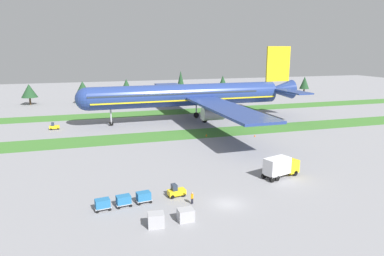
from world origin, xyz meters
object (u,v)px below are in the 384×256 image
(catering_truck, at_px, (281,166))
(ground_crew_marshaller, at_px, (192,198))
(baggage_tug, at_px, (176,191))
(cargo_dolly_third, at_px, (103,204))
(taxiway_marker_1, at_px, (255,136))
(uld_container_1, at_px, (186,215))
(uld_container_0, at_px, (156,220))
(cargo_dolly_lead, at_px, (144,196))
(taxiway_marker_0, at_px, (206,135))
(pushback_tractor, at_px, (54,127))
(airliner, at_px, (194,95))
(cargo_dolly_second, at_px, (124,200))

(catering_truck, height_order, ground_crew_marshaller, catering_truck)
(baggage_tug, distance_m, ground_crew_marshaller, 3.48)
(cargo_dolly_third, height_order, ground_crew_marshaller, ground_crew_marshaller)
(catering_truck, relative_size, taxiway_marker_1, 15.69)
(uld_container_1, bearing_deg, uld_container_0, -174.46)
(uld_container_0, bearing_deg, uld_container_1, 5.54)
(baggage_tug, bearing_deg, ground_crew_marshaller, 18.59)
(cargo_dolly_lead, distance_m, taxiway_marker_0, 40.41)
(uld_container_1, bearing_deg, taxiway_marker_1, 52.52)
(catering_truck, xyz_separation_m, taxiway_marker_0, (-2.68, 30.89, -1.66))
(cargo_dolly_lead, xyz_separation_m, pushback_tractor, (-15.82, 53.54, -0.10))
(pushback_tractor, height_order, uld_container_1, pushback_tractor)
(cargo_dolly_lead, relative_size, ground_crew_marshaller, 1.37)
(uld_container_0, relative_size, taxiway_marker_0, 3.38)
(cargo_dolly_lead, relative_size, cargo_dolly_third, 1.00)
(cargo_dolly_third, height_order, pushback_tractor, pushback_tractor)
(baggage_tug, distance_m, pushback_tractor, 56.82)
(pushback_tractor, xyz_separation_m, taxiway_marker_0, (37.24, -19.28, -0.52))
(pushback_tractor, relative_size, taxiway_marker_0, 4.42)
(cargo_dolly_third, bearing_deg, baggage_tug, 90.00)
(cargo_dolly_lead, distance_m, taxiway_marker_1, 44.88)
(cargo_dolly_lead, bearing_deg, pushback_tractor, -171.15)
(cargo_dolly_third, bearing_deg, cargo_dolly_lead, 90.00)
(airliner, bearing_deg, cargo_dolly_lead, 155.07)
(airliner, distance_m, cargo_dolly_third, 62.93)
(cargo_dolly_second, xyz_separation_m, taxiway_marker_0, (24.30, 34.64, -0.62))
(airliner, xyz_separation_m, cargo_dolly_lead, (-24.18, -54.14, -7.06))
(pushback_tractor, distance_m, uld_container_0, 63.04)
(baggage_tug, height_order, taxiway_marker_1, baggage_tug)
(ground_crew_marshaller, xyz_separation_m, taxiway_marker_0, (14.90, 36.72, -0.65))
(pushback_tractor, distance_m, uld_container_1, 63.79)
(baggage_tug, relative_size, uld_container_0, 1.37)
(baggage_tug, relative_size, pushback_tractor, 1.05)
(cargo_dolly_second, relative_size, uld_container_0, 1.19)
(ground_crew_marshaller, height_order, uld_container_0, uld_container_0)
(catering_truck, bearing_deg, uld_container_0, -82.32)
(cargo_dolly_second, bearing_deg, uld_container_1, 39.58)
(uld_container_0, distance_m, uld_container_1, 3.95)
(baggage_tug, distance_m, taxiway_marker_1, 40.87)
(baggage_tug, height_order, taxiway_marker_0, baggage_tug)
(baggage_tug, height_order, cargo_dolly_second, baggage_tug)
(baggage_tug, height_order, pushback_tractor, same)
(airliner, bearing_deg, cargo_dolly_second, 152.75)
(airliner, distance_m, pushback_tractor, 40.64)
(airliner, xyz_separation_m, pushback_tractor, (-40.00, -0.60, -7.17))
(catering_truck, xyz_separation_m, uld_container_1, (-19.83, -10.38, -1.17))
(pushback_tractor, relative_size, uld_container_1, 1.31)
(catering_truck, relative_size, uld_container_0, 3.66)
(catering_truck, relative_size, uld_container_1, 3.66)
(airliner, distance_m, baggage_tug, 57.27)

